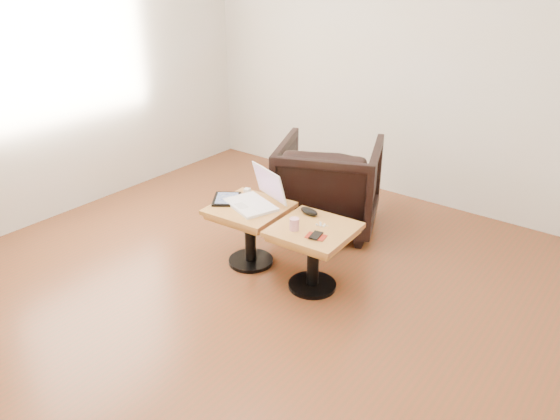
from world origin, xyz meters
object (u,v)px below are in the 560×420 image
Objects in this scene: side_table_left at (250,221)px; striped_cup at (294,224)px; side_table_right at (313,243)px; armchair at (329,184)px; laptop at (257,198)px.

striped_cup is (0.46, -0.09, 0.15)m from side_table_left.
side_table_left is 1.01× the size of side_table_right.
armchair reaches higher than striped_cup.
laptop reaches higher than striped_cup.
side_table_left is 0.86m from armchair.
laptop reaches higher than side_table_left.
striped_cup is at bearing 87.07° from armchair.
side_table_left is 0.66× the size of armchair.
striped_cup is 1.02m from armchair.
side_table_right is at bearing 14.47° from laptop.
side_table_right is (0.54, 0.01, 0.00)m from side_table_left.
striped_cup is at bearing -15.59° from side_table_left.
side_table_right is 0.95m from armchair.
armchair is at bearing 78.96° from side_table_left.
side_table_right is 1.17× the size of laptop.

